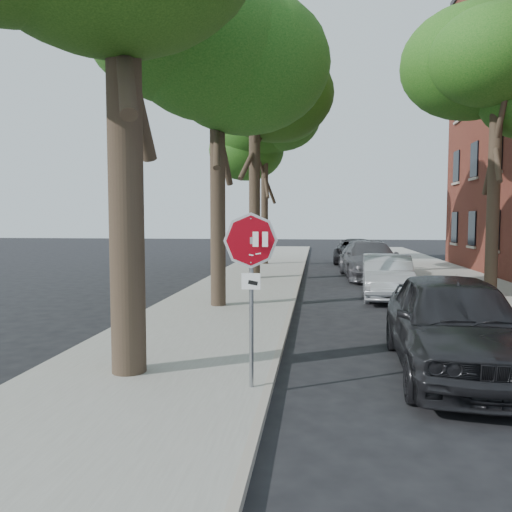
{
  "coord_description": "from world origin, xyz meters",
  "views": [
    {
      "loc": [
        0.26,
        -7.26,
        2.62
      ],
      "look_at": [
        -0.7,
        0.56,
        2.05
      ],
      "focal_mm": 35.0,
      "sensor_mm": 36.0,
      "label": 1
    }
  ],
  "objects": [
    {
      "name": "ground",
      "position": [
        0.0,
        0.0,
        0.0
      ],
      "size": [
        120.0,
        120.0,
        0.0
      ],
      "primitive_type": "plane",
      "color": "black",
      "rests_on": "ground"
    },
    {
      "name": "sidewalk_left",
      "position": [
        -2.5,
        12.0,
        0.06
      ],
      "size": [
        4.0,
        55.0,
        0.12
      ],
      "primitive_type": "cube",
      "color": "gray",
      "rests_on": "ground"
    },
    {
      "name": "sidewalk_right",
      "position": [
        6.0,
        12.0,
        0.06
      ],
      "size": [
        4.0,
        55.0,
        0.12
      ],
      "primitive_type": "cube",
      "color": "gray",
      "rests_on": "ground"
    },
    {
      "name": "curb_left",
      "position": [
        -0.45,
        12.0,
        0.07
      ],
      "size": [
        0.12,
        55.0,
        0.13
      ],
      "primitive_type": "cube",
      "color": "#9E9384",
      "rests_on": "ground"
    },
    {
      "name": "curb_right",
      "position": [
        3.95,
        12.0,
        0.07
      ],
      "size": [
        0.12,
        55.0,
        0.13
      ],
      "primitive_type": "cube",
      "color": "#9E9384",
      "rests_on": "ground"
    },
    {
      "name": "stop_sign",
      "position": [
        -0.7,
        -0.03,
        1.95
      ],
      "size": [
        0.76,
        0.34,
        2.61
      ],
      "color": "gray",
      "rests_on": "sidewalk_left"
    },
    {
      "name": "tree_mid_a",
      "position": [
        -2.62,
        7.12,
        7.6
      ],
      "size": [
        5.59,
        5.19,
        9.84
      ],
      "color": "black",
      "rests_on": "sidewalk_left"
    },
    {
      "name": "tree_mid_b",
      "position": [
        -2.42,
        14.12,
        8.0
      ],
      "size": [
        5.88,
        5.46,
        10.36
      ],
      "color": "black",
      "rests_on": "sidewalk_left"
    },
    {
      "name": "tree_far",
      "position": [
        -2.72,
        21.11,
        7.21
      ],
      "size": [
        5.29,
        4.91,
        9.33
      ],
      "color": "black",
      "rests_on": "sidewalk_left"
    },
    {
      "name": "tree_right",
      "position": [
        5.98,
        10.11,
        7.21
      ],
      "size": [
        5.29,
        4.91,
        9.33
      ],
      "color": "black",
      "rests_on": "sidewalk_right"
    },
    {
      "name": "car_a",
      "position": [
        2.6,
        1.5,
        0.86
      ],
      "size": [
        2.28,
        5.12,
        1.71
      ],
      "primitive_type": "imported",
      "rotation": [
        0.0,
        0.0,
        -0.05
      ],
      "color": "black",
      "rests_on": "ground"
    },
    {
      "name": "car_b",
      "position": [
        2.6,
        9.71,
        0.72
      ],
      "size": [
        1.84,
        4.5,
        1.45
      ],
      "primitive_type": "imported",
      "rotation": [
        0.0,
        0.0,
        -0.07
      ],
      "color": "#B0B2B8",
      "rests_on": "ground"
    },
    {
      "name": "car_c",
      "position": [
        2.6,
        15.48,
        0.84
      ],
      "size": [
        2.68,
        5.9,
        1.68
      ],
      "primitive_type": "imported",
      "rotation": [
        0.0,
        0.0,
        0.06
      ],
      "color": "#4B4A4F",
      "rests_on": "ground"
    },
    {
      "name": "car_d",
      "position": [
        2.6,
        23.19,
        0.74
      ],
      "size": [
        2.95,
        5.52,
        1.47
      ],
      "primitive_type": "imported",
      "rotation": [
        0.0,
        0.0,
        -0.1
      ],
      "color": "black",
      "rests_on": "ground"
    }
  ]
}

